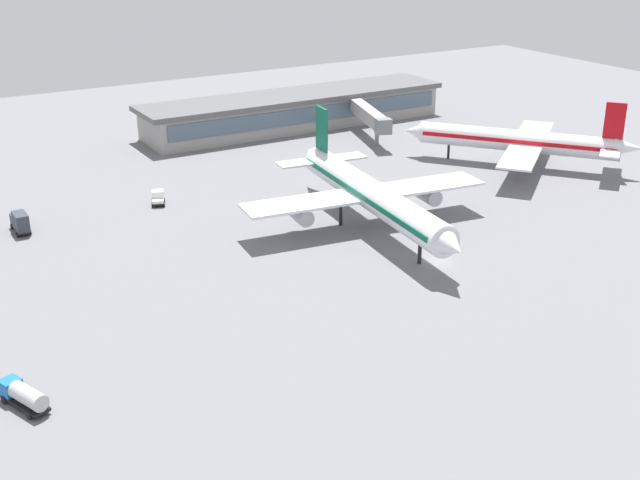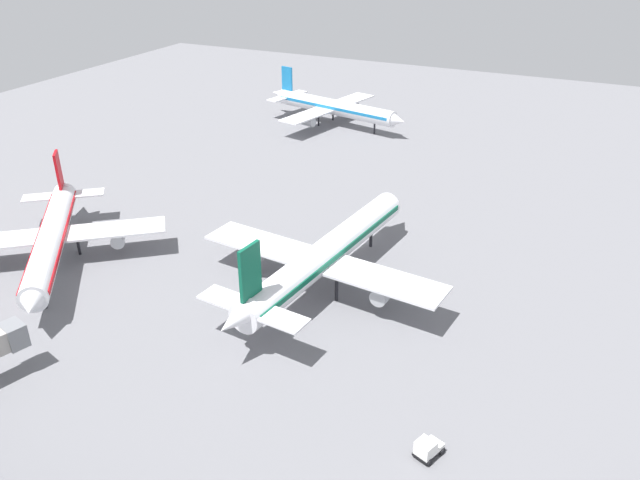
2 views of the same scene
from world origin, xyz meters
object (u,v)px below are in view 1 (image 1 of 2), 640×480
at_px(airplane_taxiing, 520,141).
at_px(catering_truck, 20,222).
at_px(airplane_distant, 370,194).
at_px(baggage_tug, 158,198).
at_px(fuel_truck, 24,395).

relative_size(airplane_taxiing, catering_truck, 6.75).
bearing_deg(airplane_taxiing, airplane_distant, 67.94).
bearing_deg(airplane_distant, baggage_tug, -131.32).
height_order(airplane_taxiing, baggage_tug, airplane_taxiing).
xyz_separation_m(airplane_distant, baggage_tug, (24.66, -27.35, -4.40)).
distance_m(airplane_taxiing, fuel_truck, 107.41).
distance_m(airplane_taxiing, baggage_tug, 69.59).
bearing_deg(airplane_distant, fuel_truck, -61.00).
bearing_deg(catering_truck, airplane_distant, -118.91).
distance_m(airplane_distant, fuel_truck, 62.52).
height_order(airplane_distant, fuel_truck, airplane_distant).
bearing_deg(baggage_tug, fuel_truck, 167.90).
distance_m(catering_truck, fuel_truck, 50.72).
xyz_separation_m(airplane_taxiing, fuel_truck, (100.96, 36.46, -3.62)).
bearing_deg(fuel_truck, airplane_distant, -88.53).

